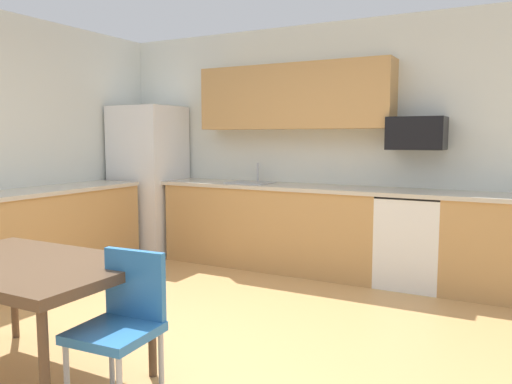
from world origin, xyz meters
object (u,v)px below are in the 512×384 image
object	(u,v)px
oven_range	(411,240)
refrigerator	(149,180)
chair_near_table	(123,318)
dining_table	(23,271)
microwave	(417,133)

from	to	relation	value
oven_range	refrigerator	bearing A→B (deg)	-178.58
refrigerator	chair_near_table	world-z (taller)	refrigerator
oven_range	dining_table	size ratio (longest dim) A/B	0.65
chair_near_table	dining_table	bearing A→B (deg)	-178.42
oven_range	microwave	size ratio (longest dim) A/B	1.69
refrigerator	dining_table	world-z (taller)	refrigerator
chair_near_table	oven_range	bearing A→B (deg)	73.97
refrigerator	oven_range	distance (m)	3.25
refrigerator	chair_near_table	bearing A→B (deg)	-52.21
dining_table	oven_range	bearing A→B (deg)	62.18
dining_table	chair_near_table	distance (m)	0.77
refrigerator	dining_table	xyz separation A→B (m)	(1.58, -3.03, -0.25)
oven_range	chair_near_table	size ratio (longest dim) A/B	1.07
refrigerator	dining_table	size ratio (longest dim) A/B	1.31
oven_range	microwave	bearing A→B (deg)	90.00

